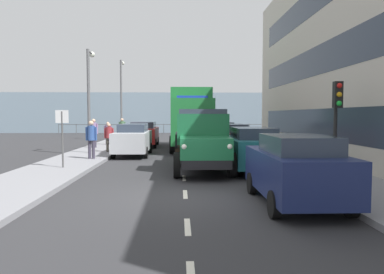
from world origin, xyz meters
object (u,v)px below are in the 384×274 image
(car_white_kerbside_3, at_px, (221,134))
(pedestrian_couple_b, at_px, (108,131))
(pedestrian_strolling, at_px, (91,136))
(pedestrian_couple_a, at_px, (94,131))
(lamp_post_far, at_px, (122,92))
(truck_vintage_green, at_px, (202,142))
(pedestrian_with_bag, at_px, (122,128))
(car_silver_oppositeside_0, at_px, (133,139))
(car_teal_kerbside_1, at_px, (252,148))
(lorry_cargo_green, at_px, (191,117))
(traffic_light_near, at_px, (337,107))
(pedestrian_near_railing, at_px, (109,135))
(car_maroon_kerbside_2, at_px, (232,139))
(car_red_oppositeside_1, at_px, (144,134))
(street_sign, at_px, (62,128))
(lamp_post_promenade, at_px, (89,90))
(car_navy_kerbside_near, at_px, (296,169))

(car_white_kerbside_3, bearing_deg, pedestrian_couple_b, -4.41)
(pedestrian_strolling, xyz_separation_m, pedestrian_couple_a, (1.28, -5.88, 0.02))
(pedestrian_couple_b, bearing_deg, pedestrian_strolling, 95.95)
(pedestrian_couple_a, bearing_deg, lamp_post_far, -93.25)
(truck_vintage_green, relative_size, pedestrian_with_bag, 3.12)
(car_silver_oppositeside_0, bearing_deg, pedestrian_couple_b, -66.25)
(car_white_kerbside_3, relative_size, pedestrian_couple_a, 2.21)
(car_teal_kerbside_1, bearing_deg, lorry_cargo_green, -76.91)
(pedestrian_couple_a, bearing_deg, traffic_light_near, 135.16)
(car_silver_oppositeside_0, distance_m, pedestrian_couple_a, 4.38)
(car_teal_kerbside_1, distance_m, pedestrian_near_railing, 9.17)
(pedestrian_couple_a, bearing_deg, lorry_cargo_green, -177.14)
(pedestrian_couple_a, height_order, traffic_light_near, traffic_light_near)
(car_maroon_kerbside_2, distance_m, car_red_oppositeside_1, 7.94)
(car_white_kerbside_3, height_order, pedestrian_near_railing, pedestrian_near_railing)
(pedestrian_strolling, distance_m, pedestrian_with_bag, 11.00)
(car_red_oppositeside_1, bearing_deg, traffic_light_near, 120.98)
(lamp_post_far, bearing_deg, pedestrian_near_railing, 95.33)
(lorry_cargo_green, height_order, lamp_post_far, lamp_post_far)
(lamp_post_far, relative_size, street_sign, 2.99)
(lorry_cargo_green, xyz_separation_m, pedestrian_couple_a, (6.15, 0.31, -0.85))
(car_maroon_kerbside_2, bearing_deg, pedestrian_strolling, 19.63)
(car_silver_oppositeside_0, height_order, pedestrian_strolling, pedestrian_strolling)
(car_silver_oppositeside_0, xyz_separation_m, lamp_post_promenade, (2.41, -0.38, 2.67))
(car_navy_kerbside_near, relative_size, car_maroon_kerbside_2, 0.92)
(truck_vintage_green, bearing_deg, car_silver_oppositeside_0, -59.60)
(lamp_post_promenade, bearing_deg, pedestrian_near_railing, -170.37)
(lorry_cargo_green, xyz_separation_m, traffic_light_near, (-4.67, 11.07, 0.40))
(street_sign, bearing_deg, lamp_post_far, -88.70)
(car_navy_kerbside_near, height_order, car_white_kerbside_3, same)
(lorry_cargo_green, bearing_deg, car_teal_kerbside_1, 103.09)
(car_white_kerbside_3, bearing_deg, lamp_post_far, -39.53)
(car_navy_kerbside_near, relative_size, pedestrian_couple_a, 2.13)
(car_teal_kerbside_1, height_order, pedestrian_near_railing, pedestrian_near_railing)
(traffic_light_near, bearing_deg, street_sign, -11.59)
(pedestrian_near_railing, bearing_deg, lamp_post_far, -84.67)
(lorry_cargo_green, distance_m, lamp_post_promenade, 6.68)
(car_navy_kerbside_near, xyz_separation_m, lamp_post_promenade, (7.80, -11.36, 2.67))
(truck_vintage_green, height_order, street_sign, truck_vintage_green)
(pedestrian_couple_a, height_order, street_sign, street_sign)
(pedestrian_near_railing, bearing_deg, pedestrian_with_bag, -86.30)
(pedestrian_strolling, height_order, street_sign, street_sign)
(car_navy_kerbside_near, xyz_separation_m, car_white_kerbside_3, (0.00, -16.00, 0.00))
(car_navy_kerbside_near, xyz_separation_m, street_sign, (7.44, -5.53, 0.79))
(lorry_cargo_green, height_order, car_white_kerbside_3, lorry_cargo_green)
(pedestrian_strolling, relative_size, pedestrian_near_railing, 1.12)
(car_silver_oppositeside_0, bearing_deg, lorry_cargo_green, -132.35)
(car_white_kerbside_3, bearing_deg, car_silver_oppositeside_0, 42.95)
(truck_vintage_green, xyz_separation_m, car_white_kerbside_3, (-1.98, -10.84, -0.28))
(car_red_oppositeside_1, distance_m, lamp_post_promenade, 6.43)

